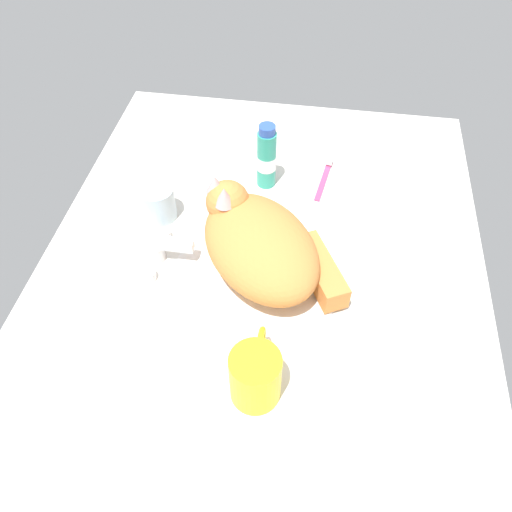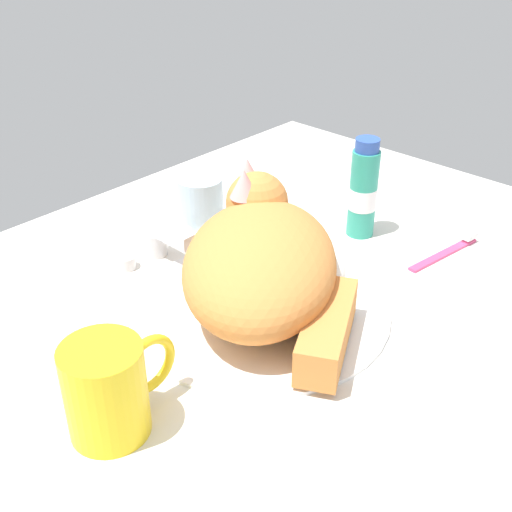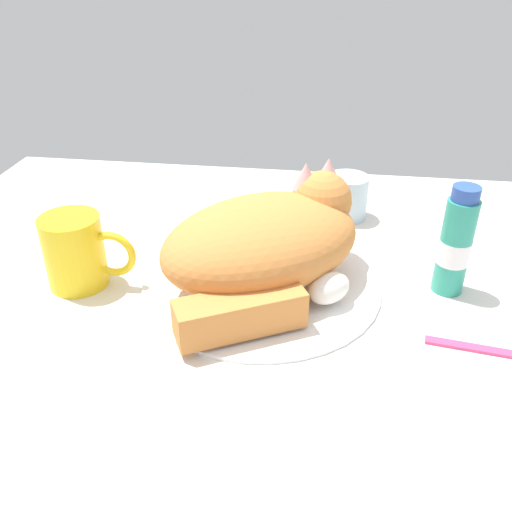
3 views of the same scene
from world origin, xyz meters
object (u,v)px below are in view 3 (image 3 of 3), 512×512
(faucet, at_px, (277,209))
(toothbrush, at_px, (497,350))
(coffee_mug, at_px, (77,252))
(cat, at_px, (268,241))
(rinse_cup, at_px, (346,197))
(toothpaste_bottle, at_px, (455,244))

(faucet, relative_size, toothbrush, 0.95)
(coffee_mug, bearing_deg, cat, 7.08)
(faucet, xyz_separation_m, rinse_cup, (0.11, 0.03, 0.01))
(coffee_mug, relative_size, toothbrush, 0.89)
(toothpaste_bottle, bearing_deg, rinse_cup, 123.69)
(faucet, height_order, cat, cat)
(toothpaste_bottle, bearing_deg, cat, -174.79)
(faucet, bearing_deg, toothbrush, -45.95)
(faucet, distance_m, rinse_cup, 0.12)
(toothpaste_bottle, bearing_deg, coffee_mug, -173.83)
(coffee_mug, height_order, rinse_cup, coffee_mug)
(coffee_mug, bearing_deg, rinse_cup, 35.67)
(faucet, height_order, toothpaste_bottle, toothpaste_bottle)
(toothpaste_bottle, xyz_separation_m, toothbrush, (0.04, -0.12, -0.06))
(faucet, xyz_separation_m, toothbrush, (0.28, -0.29, -0.02))
(faucet, relative_size, coffee_mug, 1.06)
(toothbrush, bearing_deg, coffee_mug, 172.07)
(coffee_mug, height_order, toothpaste_bottle, toothpaste_bottle)
(coffee_mug, bearing_deg, toothpaste_bottle, 6.17)
(toothpaste_bottle, distance_m, toothbrush, 0.14)
(faucet, xyz_separation_m, toothpaste_bottle, (0.24, -0.16, 0.05))
(toothbrush, bearing_deg, toothpaste_bottle, 106.03)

